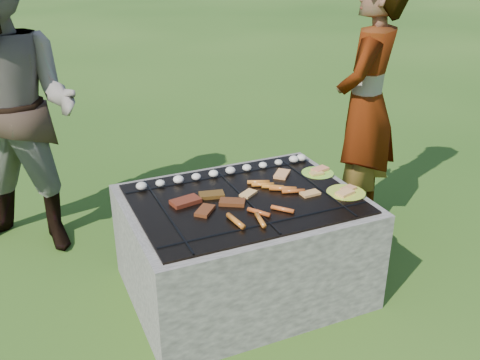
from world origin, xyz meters
The scene contains 10 objects.
lawn centered at (0.00, 0.00, 0.00)m, with size 60.00×60.00×0.00m, color #214912.
fire_pit centered at (0.00, 0.00, 0.28)m, with size 1.30×1.00×0.62m.
mushrooms centered at (0.05, 0.34, 0.63)m, with size 1.12×0.07×0.05m.
pork_slabs centered at (-0.22, 0.02, 0.62)m, with size 0.40×0.28×0.02m.
sausages centered at (0.10, -0.10, 0.62)m, with size 0.53×0.52×0.03m.
bread_on_grate centered at (0.27, 0.06, 0.62)m, with size 0.43×0.41×0.02m.
plate_far centered at (0.56, 0.13, 0.61)m, with size 0.22×0.22×0.03m.
plate_near centered at (0.56, -0.18, 0.61)m, with size 0.29×0.29×0.03m.
cook centered at (1.13, 0.46, 0.88)m, with size 0.64×0.42×1.76m, color #A19086.
bystander centered at (-1.11, 1.04, 0.95)m, with size 0.92×0.72×1.90m, color #A69D8A.
Camera 1 is at (-1.10, -2.43, 1.94)m, focal length 40.00 mm.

